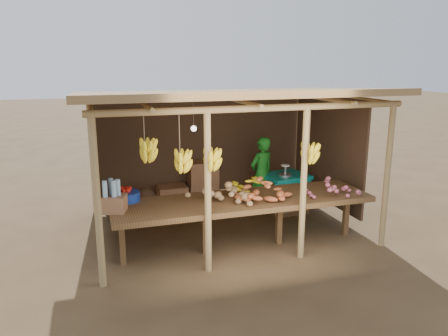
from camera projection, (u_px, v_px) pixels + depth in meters
name	position (u px, v px, depth m)	size (l,w,h in m)	color
ground	(224.00, 227.00, 7.59)	(60.00, 60.00, 0.00)	brown
stall_structure	(222.00, 118.00, 7.01)	(4.70, 3.50, 2.43)	#A68755
counter	(243.00, 202.00, 6.54)	(3.90, 1.05, 0.80)	brown
potato_heap	(218.00, 191.00, 6.27)	(1.03, 0.62, 0.37)	#94734C
sweet_potato_heap	(264.00, 187.00, 6.47)	(0.88, 0.53, 0.35)	#BC5D30
onion_heap	(333.00, 185.00, 6.62)	(0.77, 0.46, 0.35)	#AF5567
banana_pile	(250.00, 182.00, 6.78)	(0.61, 0.37, 0.35)	yellow
tomato_basin	(126.00, 195.00, 6.40)	(0.39, 0.39, 0.21)	navy
bottle_box	(112.00, 199.00, 5.92)	(0.43, 0.38, 0.46)	brown
vendor	(261.00, 175.00, 8.19)	(0.53, 0.35, 1.45)	#1A771F
tarp_crate	(285.00, 192.00, 8.27)	(0.90, 0.81, 0.96)	brown
carton_stack	(193.00, 188.00, 8.53)	(1.17, 0.45, 0.89)	brown
burlap_sacks	(132.00, 204.00, 7.86)	(0.96, 0.50, 0.68)	#4C3523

